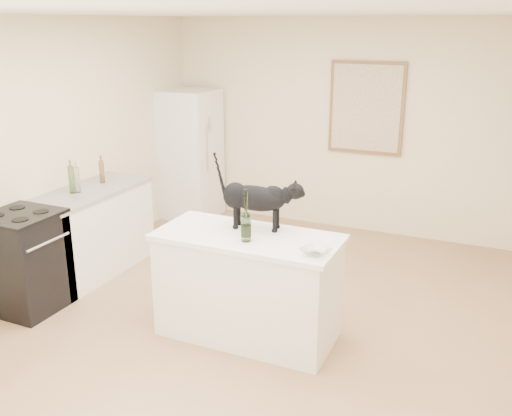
% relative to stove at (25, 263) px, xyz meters
% --- Properties ---
extents(floor, '(5.50, 5.50, 0.00)m').
position_rel_stove_xyz_m(floor, '(1.95, 0.60, -0.45)').
color(floor, '#AB7D5B').
rests_on(floor, ground).
extents(ceiling, '(5.50, 5.50, 0.00)m').
position_rel_stove_xyz_m(ceiling, '(1.95, 0.60, 2.15)').
color(ceiling, white).
rests_on(ceiling, ground).
extents(wall_back, '(4.50, 0.00, 4.50)m').
position_rel_stove_xyz_m(wall_back, '(1.95, 3.35, 0.85)').
color(wall_back, beige).
rests_on(wall_back, ground).
extents(wall_left, '(0.00, 5.50, 5.50)m').
position_rel_stove_xyz_m(wall_left, '(-0.30, 0.60, 0.85)').
color(wall_left, beige).
rests_on(wall_left, ground).
extents(island_base, '(1.44, 0.67, 0.86)m').
position_rel_stove_xyz_m(island_base, '(2.05, 0.40, -0.02)').
color(island_base, white).
rests_on(island_base, floor).
extents(island_top, '(1.50, 0.70, 0.04)m').
position_rel_stove_xyz_m(island_top, '(2.05, 0.40, 0.43)').
color(island_top, white).
rests_on(island_top, island_base).
extents(left_cabinets, '(0.60, 1.40, 0.86)m').
position_rel_stove_xyz_m(left_cabinets, '(0.00, 0.90, -0.02)').
color(left_cabinets, white).
rests_on(left_cabinets, floor).
extents(left_countertop, '(0.62, 1.44, 0.04)m').
position_rel_stove_xyz_m(left_countertop, '(0.00, 0.90, 0.43)').
color(left_countertop, gray).
rests_on(left_countertop, left_cabinets).
extents(stove, '(0.60, 0.60, 0.90)m').
position_rel_stove_xyz_m(stove, '(0.00, 0.00, 0.00)').
color(stove, black).
rests_on(stove, floor).
extents(fridge, '(0.68, 0.68, 1.70)m').
position_rel_stove_xyz_m(fridge, '(0.00, 2.95, 0.40)').
color(fridge, white).
rests_on(fridge, floor).
extents(artwork_frame, '(0.90, 0.03, 1.10)m').
position_rel_stove_xyz_m(artwork_frame, '(2.25, 3.32, 1.10)').
color(artwork_frame, brown).
rests_on(artwork_frame, wall_back).
extents(artwork_canvas, '(0.82, 0.00, 1.02)m').
position_rel_stove_xyz_m(artwork_canvas, '(2.25, 3.30, 1.10)').
color(artwork_canvas, beige).
rests_on(artwork_canvas, wall_back).
extents(black_cat, '(0.69, 0.31, 0.46)m').
position_rel_stove_xyz_m(black_cat, '(2.04, 0.57, 0.68)').
color(black_cat, black).
rests_on(black_cat, island_top).
extents(wine_bottle, '(0.09, 0.09, 0.37)m').
position_rel_stove_xyz_m(wine_bottle, '(2.10, 0.27, 0.63)').
color(wine_bottle, '#2C5522').
rests_on(wine_bottle, island_top).
extents(glass_bowl, '(0.27, 0.27, 0.05)m').
position_rel_stove_xyz_m(glass_bowl, '(2.68, 0.23, 0.48)').
color(glass_bowl, white).
rests_on(glass_bowl, island_top).
extents(fridge_paper, '(0.05, 0.15, 0.20)m').
position_rel_stove_xyz_m(fridge_paper, '(0.34, 2.95, 0.84)').
color(fridge_paper, white).
rests_on(fridge_paper, fridge).
extents(counter_bottle_cluster, '(0.09, 0.50, 0.28)m').
position_rel_stove_xyz_m(counter_bottle_cluster, '(-0.03, 0.89, 0.58)').
color(counter_bottle_cluster, '#9AA79D').
rests_on(counter_bottle_cluster, left_countertop).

